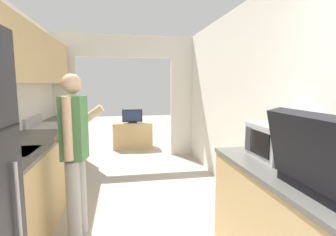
% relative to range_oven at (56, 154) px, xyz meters
% --- Properties ---
extents(wall_right, '(0.06, 7.28, 2.50)m').
position_rel_range_oven_xyz_m(wall_right, '(2.52, -1.74, 0.79)').
color(wall_right, white).
rests_on(wall_right, ground_plane).
extents(wall_far_with_doorway, '(3.20, 0.06, 2.50)m').
position_rel_range_oven_xyz_m(wall_far_with_doorway, '(1.09, 1.33, 1.00)').
color(wall_far_with_doorway, white).
rests_on(wall_far_with_doorway, ground_plane).
extents(counter_left, '(0.62, 3.73, 0.91)m').
position_rel_range_oven_xyz_m(counter_left, '(-0.01, -0.85, -0.00)').
color(counter_left, tan).
rests_on(counter_left, ground_plane).
extents(counter_right, '(0.62, 1.57, 0.91)m').
position_rel_range_oven_xyz_m(counter_right, '(2.19, -2.56, -0.01)').
color(counter_right, tan).
rests_on(counter_right, ground_plane).
extents(range_oven, '(0.66, 0.75, 1.05)m').
position_rel_range_oven_xyz_m(range_oven, '(0.00, 0.00, 0.00)').
color(range_oven, '#B7B7BC').
rests_on(range_oven, ground_plane).
extents(person, '(0.52, 0.42, 1.61)m').
position_rel_range_oven_xyz_m(person, '(0.55, -1.57, 0.40)').
color(person, '#9E9E9E').
rests_on(person, ground_plane).
extents(suitcase, '(0.49, 0.68, 0.47)m').
position_rel_range_oven_xyz_m(suitcase, '(2.12, -2.95, 0.60)').
color(suitcase, black).
rests_on(suitcase, counter_right).
extents(microwave, '(0.40, 0.44, 0.28)m').
position_rel_range_oven_xyz_m(microwave, '(2.27, -2.21, 0.59)').
color(microwave, '#B7B7BC').
rests_on(microwave, counter_right).
extents(tv_cabinet, '(0.91, 0.42, 0.61)m').
position_rel_range_oven_xyz_m(tv_cabinet, '(1.25, 2.06, -0.15)').
color(tv_cabinet, tan).
rests_on(tv_cabinet, ground_plane).
extents(television, '(0.47, 0.16, 0.31)m').
position_rel_range_oven_xyz_m(television, '(1.25, 2.01, 0.31)').
color(television, black).
rests_on(television, tv_cabinet).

